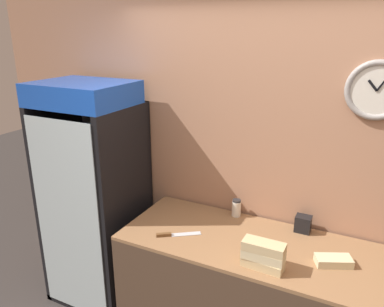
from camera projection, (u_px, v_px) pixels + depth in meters
The scene contains 10 objects.
wall_back at pixel (274, 165), 2.78m from camera, with size 5.20×0.10×2.70m.
prep_counter at pixel (249, 298), 2.71m from camera, with size 1.83×0.75×0.93m.
beverage_cooler at pixel (98, 184), 3.20m from camera, with size 0.74×0.67×1.93m.
sandwich_stack_bottom at pixel (263, 263), 2.29m from camera, with size 0.26×0.12×0.06m.
sandwich_stack_middle at pixel (263, 255), 2.27m from camera, with size 0.26×0.11×0.06m.
sandwich_stack_top at pixel (264, 247), 2.25m from camera, with size 0.26×0.11×0.06m.
sandwich_flat_left at pixel (333, 261), 2.31m from camera, with size 0.24×0.19×0.05m.
chefs_knife at pixel (172, 234), 2.65m from camera, with size 0.28×0.21×0.02m.
condiment_jar at pixel (236, 208), 2.91m from camera, with size 0.07×0.07×0.14m.
napkin_dispenser at pixel (303, 224), 2.68m from camera, with size 0.11×0.09×0.12m.
Camera 1 is at (0.63, -1.26, 2.32)m, focal length 35.00 mm.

